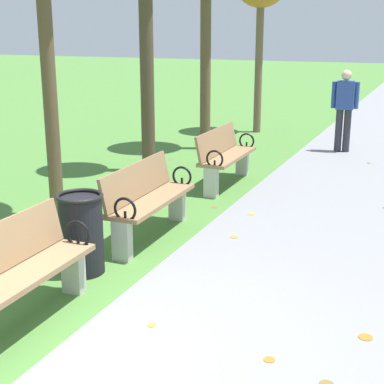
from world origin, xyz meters
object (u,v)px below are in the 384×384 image
object	(u,v)px
park_bench_3	(225,155)
park_bench_2	(148,199)
park_bench_1	(16,274)
pedestrian_walking	(344,106)
trash_bin	(81,233)

from	to	relation	value
park_bench_3	park_bench_2	bearing A→B (deg)	-90.00
park_bench_1	pedestrian_walking	bearing A→B (deg)	81.10
park_bench_1	trash_bin	distance (m)	1.19
park_bench_2	trash_bin	world-z (taller)	park_bench_2
park_bench_3	park_bench_1	bearing A→B (deg)	-90.00
park_bench_3	pedestrian_walking	bearing A→B (deg)	68.50
pedestrian_walking	trash_bin	bearing A→B (deg)	-101.49
park_bench_1	park_bench_3	size ratio (longest dim) A/B	1.00
park_bench_3	pedestrian_walking	world-z (taller)	pedestrian_walking
park_bench_2	pedestrian_walking	xyz separation A→B (m)	(1.30, 5.94, 0.44)
park_bench_2	park_bench_3	size ratio (longest dim) A/B	1.00
park_bench_1	park_bench_2	xyz separation A→B (m)	(0.00, 2.35, 0.00)
park_bench_2	pedestrian_walking	world-z (taller)	pedestrian_walking
park_bench_3	trash_bin	bearing A→B (deg)	-92.21
park_bench_1	trash_bin	bearing A→B (deg)	97.13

